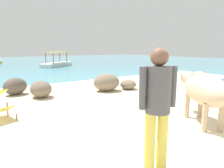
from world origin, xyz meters
TOP-DOWN VIEW (x-y plane):
  - sand_beach at (0.00, 0.00)m, footprint 18.00×14.00m
  - water_surface at (0.00, 22.00)m, footprint 60.00×36.00m
  - cow at (0.70, 0.27)m, footprint 1.39×1.87m
  - person_standing at (-1.43, -0.41)m, footprint 0.49×0.32m
  - shore_rock_large at (-2.20, 5.52)m, footprint 1.01×0.91m
  - shore_rock_medium at (1.69, 4.04)m, footprint 0.94×0.95m
  - shore_rock_small at (0.79, 4.24)m, footprint 1.17×1.02m
  - shore_rock_flat at (-1.56, 4.60)m, footprint 0.70×0.87m
  - boat_white at (2.90, 15.97)m, footprint 3.62×3.14m

SIDE VIEW (x-z plane):
  - water_surface at x=0.00m, z-range -0.01..0.01m
  - sand_beach at x=0.00m, z-range 0.00..0.04m
  - shore_rock_medium at x=1.69m, z-range 0.04..0.42m
  - boat_white at x=2.90m, z-range -0.35..0.94m
  - shore_rock_flat at x=-1.56m, z-range 0.04..0.59m
  - shore_rock_large at x=-2.20m, z-range 0.04..0.64m
  - shore_rock_small at x=0.79m, z-range 0.04..0.70m
  - cow at x=0.70m, z-range 0.22..1.33m
  - person_standing at x=-1.43m, z-range 0.18..1.80m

